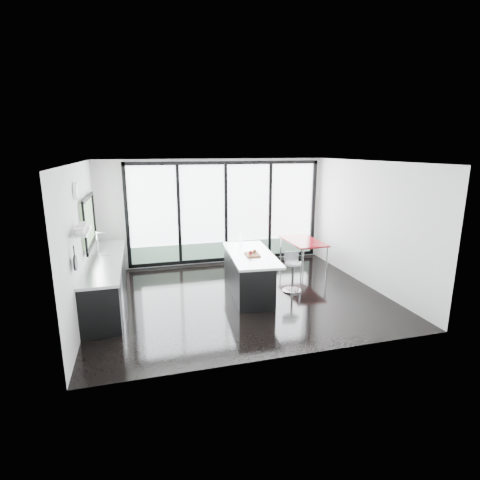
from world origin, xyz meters
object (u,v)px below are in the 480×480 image
object	(u,v)px
island	(248,273)
bar_stool_far	(260,268)
bar_stool_near	(293,277)
red_table	(303,254)

from	to	relation	value
island	bar_stool_far	size ratio (longest dim) A/B	3.57
island	bar_stool_near	xyz separation A→B (m)	(0.97, -0.19, -0.11)
red_table	bar_stool_near	bearing A→B (deg)	-121.96
bar_stool_far	red_table	distance (m)	1.51
bar_stool_near	red_table	distance (m)	1.70
bar_stool_far	red_table	bearing A→B (deg)	47.17
island	red_table	distance (m)	2.26
island	bar_stool_near	world-z (taller)	island
island	red_table	size ratio (longest dim) A/B	1.60
bar_stool_near	bar_stool_far	bearing A→B (deg)	125.51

